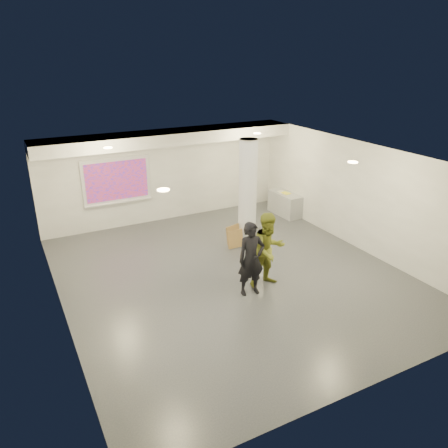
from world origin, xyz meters
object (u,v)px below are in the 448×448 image
projection_screen (117,181)px  credenza (285,204)px  column (248,191)px  woman (251,259)px  man (268,250)px

projection_screen → credenza: bearing=-15.2°
column → woman: 3.19m
projection_screen → credenza: (5.32, -1.44, -1.15)m
projection_screen → woman: projection_screen is taller
column → man: (-0.94, -2.59, -0.59)m
credenza → woman: bearing=-135.2°
column → man: column is taller
projection_screen → man: size_ratio=1.15×
credenza → woman: woman is taller
man → projection_screen: bearing=109.0°
projection_screen → credenza: projection_screen is taller
column → woman: column is taller
column → woman: bearing=-118.8°
woman → man: bearing=23.3°
man → woman: bearing=-167.6°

